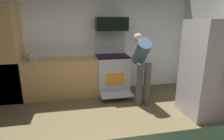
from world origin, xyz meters
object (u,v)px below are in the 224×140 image
refrigerator (211,69)px  oven_range (112,73)px  microwave (112,24)px  stock_pot (32,57)px  person_cook (142,63)px

refrigerator → oven_range: bearing=138.5°
microwave → stock_pot: 1.96m
microwave → refrigerator: (1.59, -1.49, -0.79)m
oven_range → stock_pot: size_ratio=6.56×
refrigerator → person_cook: refrigerator is taller
oven_range → refrigerator: bearing=-41.5°
oven_range → stock_pot: (-1.82, 0.01, 0.47)m
microwave → person_cook: (0.50, -0.77, -0.79)m
person_cook → stock_pot: size_ratio=6.40×
refrigerator → stock_pot: refrigerator is taller
stock_pot → person_cook: bearing=-16.5°
oven_range → microwave: size_ratio=2.07×
oven_range → person_cook: bearing=-53.2°
oven_range → microwave: microwave is taller
oven_range → person_cook: oven_range is taller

